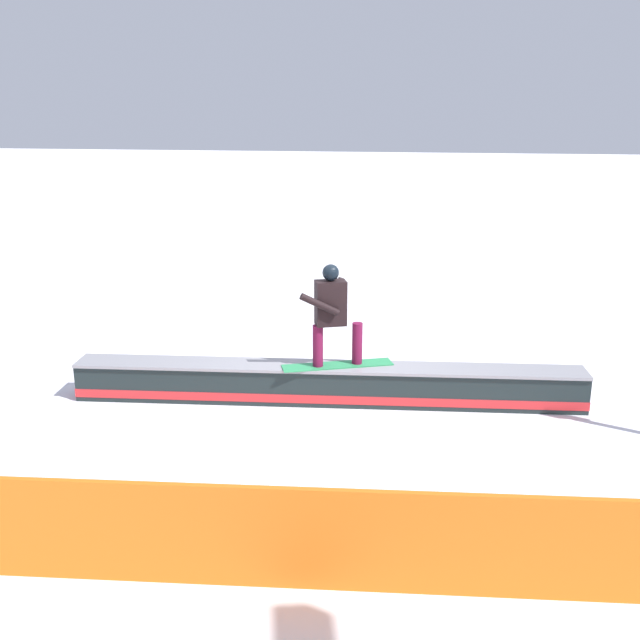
# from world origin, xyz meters

# --- Properties ---
(ground_plane) EXTENTS (120.00, 120.00, 0.00)m
(ground_plane) POSITION_xyz_m (0.00, 0.00, 0.00)
(ground_plane) COLOR white
(grind_box) EXTENTS (6.97, 1.21, 0.54)m
(grind_box) POSITION_xyz_m (0.00, 0.00, 0.24)
(grind_box) COLOR #1C2728
(grind_box) RESTS_ON ground_plane
(snowboarder) EXTENTS (1.51, 0.81, 1.41)m
(snowboarder) POSITION_xyz_m (-0.07, 0.01, 1.29)
(snowboarder) COLOR #2E9356
(snowboarder) RESTS_ON grind_box
(safety_fence) EXTENTS (8.80, 0.95, 0.93)m
(safety_fence) POSITION_xyz_m (0.00, 4.03, 0.47)
(safety_fence) COLOR orange
(safety_fence) RESTS_ON ground_plane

